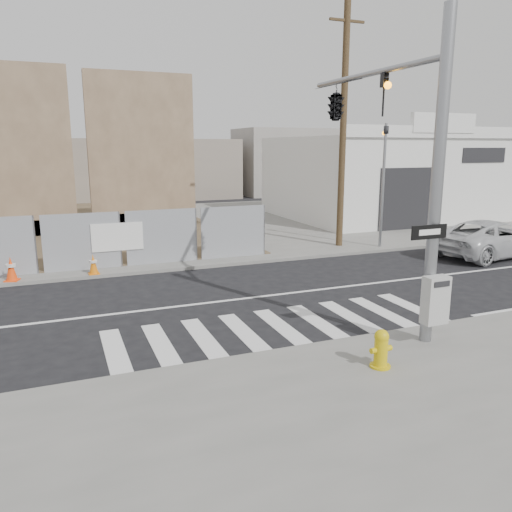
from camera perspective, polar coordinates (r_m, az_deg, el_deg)
name	(u,v)px	position (r m, az deg, el deg)	size (l,w,h in m)	color
ground	(245,299)	(14.70, -1.24, -4.89)	(100.00, 100.00, 0.00)	black
sidewalk_far	(155,227)	(27.92, -11.47, 3.25)	(50.00, 20.00, 0.12)	slate
signal_pole	(364,130)	(13.37, 12.28, 13.90)	(0.96, 5.87, 7.00)	gray
far_signal_pole	(384,168)	(21.98, 14.40, 9.69)	(0.16, 0.20, 5.60)	gray
concrete_wall_left	(5,168)	(26.32, -26.73, 8.93)	(6.00, 1.30, 8.00)	brown
concrete_wall_right	(143,166)	(27.60, -12.83, 10.02)	(5.50, 1.30, 8.00)	brown
auto_shop	(382,177)	(32.31, 14.20, 8.75)	(12.00, 10.20, 5.95)	silver
utility_pole_right	(343,126)	(21.89, 9.94, 14.39)	(1.60, 0.28, 10.00)	#4E3D24
fire_hydrant	(381,349)	(10.20, 14.10, -10.23)	(0.48, 0.44, 0.78)	gold
suv	(492,238)	(22.38, 25.36, 1.85)	(2.45, 5.30, 1.47)	silver
traffic_cone_c	(11,269)	(17.91, -26.20, -1.35)	(0.50, 0.50, 0.79)	#FF440D
traffic_cone_d	(93,264)	(17.82, -18.09, -0.92)	(0.37, 0.37, 0.68)	orange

